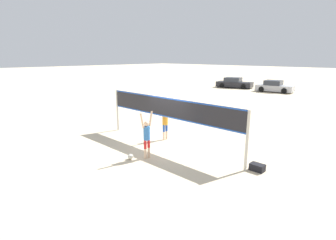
# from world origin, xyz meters

# --- Properties ---
(ground_plane) EXTENTS (200.00, 200.00, 0.00)m
(ground_plane) POSITION_xyz_m (0.00, 0.00, 0.00)
(ground_plane) COLOR beige
(volleyball_net) EXTENTS (8.19, 0.11, 2.34)m
(volleyball_net) POSITION_xyz_m (0.00, 0.00, 1.72)
(volleyball_net) COLOR beige
(volleyball_net) RESTS_ON ground_plane
(player_spiker) EXTENTS (0.28, 0.69, 2.00)m
(player_spiker) POSITION_xyz_m (0.43, -1.72, 1.05)
(player_spiker) COLOR beige
(player_spiker) RESTS_ON ground_plane
(player_blocker) EXTENTS (0.28, 0.68, 1.97)m
(player_blocker) POSITION_xyz_m (-0.80, 0.62, 1.03)
(player_blocker) COLOR beige
(player_blocker) RESTS_ON ground_plane
(volleyball) EXTENTS (0.23, 0.23, 0.23)m
(volleyball) POSITION_xyz_m (0.03, -2.31, 0.12)
(volleyball) COLOR silver
(volleyball) RESTS_ON ground_plane
(gear_bag) EXTENTS (0.53, 0.35, 0.27)m
(gear_bag) POSITION_xyz_m (4.38, 0.32, 0.13)
(gear_bag) COLOR black
(gear_bag) RESTS_ON ground_plane
(parked_car_near) EXTENTS (4.98, 2.91, 1.38)m
(parked_car_near) POSITION_xyz_m (-9.98, 23.33, 0.61)
(parked_car_near) COLOR #232328
(parked_car_near) RESTS_ON ground_plane
(parked_car_mid) EXTENTS (4.37, 2.31, 1.38)m
(parked_car_mid) POSITION_xyz_m (-4.28, 22.85, 0.62)
(parked_car_mid) COLOR #B7B7BC
(parked_car_mid) RESTS_ON ground_plane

